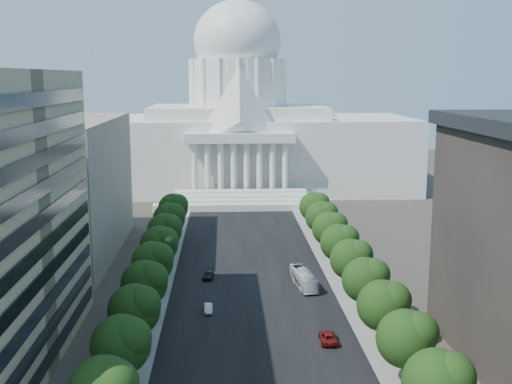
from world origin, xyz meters
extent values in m
cube|color=black|center=(0.00, 90.00, 0.00)|extent=(30.00, 260.00, 0.01)
cube|color=gray|center=(-19.00, 90.00, 0.00)|extent=(8.00, 260.00, 0.02)
cube|color=gray|center=(19.00, 90.00, 0.00)|extent=(8.00, 260.00, 0.02)
cube|color=white|center=(0.00, 185.00, 12.50)|extent=(120.00, 50.00, 25.00)
cube|color=white|center=(0.00, 185.00, 27.00)|extent=(60.00, 40.00, 4.00)
cube|color=white|center=(0.00, 158.00, 20.50)|extent=(34.00, 8.00, 3.00)
cylinder|color=white|center=(0.00, 185.00, 37.00)|extent=(32.00, 32.00, 16.00)
ellipsoid|color=white|center=(0.00, 185.00, 51.00)|extent=(30.00, 30.00, 27.60)
cylinder|color=white|center=(0.00, 185.00, 64.00)|extent=(4.80, 4.80, 7.00)
cube|color=gray|center=(-48.00, 100.00, 15.00)|extent=(38.00, 52.00, 30.00)
sphere|color=black|center=(-16.67, 23.24, 7.31)|extent=(5.32, 5.32, 5.32)
cylinder|color=#33261C|center=(-18.00, 36.00, 1.47)|extent=(0.56, 0.56, 2.94)
sphere|color=black|center=(-18.00, 36.00, 6.17)|extent=(7.60, 7.60, 7.60)
sphere|color=black|center=(-16.67, 35.24, 7.31)|extent=(5.32, 5.32, 5.32)
cylinder|color=#33261C|center=(-18.00, 48.00, 1.47)|extent=(0.56, 0.56, 2.94)
sphere|color=black|center=(-18.00, 48.00, 6.17)|extent=(7.60, 7.60, 7.60)
sphere|color=black|center=(-16.67, 47.24, 7.31)|extent=(5.32, 5.32, 5.32)
cylinder|color=#33261C|center=(-18.00, 60.00, 1.47)|extent=(0.56, 0.56, 2.94)
sphere|color=black|center=(-18.00, 60.00, 6.17)|extent=(7.60, 7.60, 7.60)
sphere|color=black|center=(-16.67, 59.24, 7.31)|extent=(5.32, 5.32, 5.32)
cylinder|color=#33261C|center=(-18.00, 72.00, 1.47)|extent=(0.56, 0.56, 2.94)
sphere|color=black|center=(-18.00, 72.00, 6.17)|extent=(7.60, 7.60, 7.60)
sphere|color=black|center=(-16.67, 71.24, 7.31)|extent=(5.32, 5.32, 5.32)
cylinder|color=#33261C|center=(-18.00, 84.00, 1.47)|extent=(0.56, 0.56, 2.94)
sphere|color=black|center=(-18.00, 84.00, 6.17)|extent=(7.60, 7.60, 7.60)
sphere|color=black|center=(-16.67, 83.24, 7.31)|extent=(5.32, 5.32, 5.32)
cylinder|color=#33261C|center=(-18.00, 96.00, 1.47)|extent=(0.56, 0.56, 2.94)
sphere|color=black|center=(-18.00, 96.00, 6.17)|extent=(7.60, 7.60, 7.60)
sphere|color=black|center=(-16.67, 95.24, 7.31)|extent=(5.32, 5.32, 5.32)
cylinder|color=#33261C|center=(-18.00, 108.00, 1.47)|extent=(0.56, 0.56, 2.94)
sphere|color=black|center=(-18.00, 108.00, 6.17)|extent=(7.60, 7.60, 7.60)
sphere|color=black|center=(-16.67, 107.24, 7.31)|extent=(5.32, 5.32, 5.32)
cylinder|color=#33261C|center=(-18.00, 120.00, 1.47)|extent=(0.56, 0.56, 2.94)
sphere|color=black|center=(-18.00, 120.00, 6.17)|extent=(7.60, 7.60, 7.60)
sphere|color=black|center=(-16.67, 119.24, 7.31)|extent=(5.32, 5.32, 5.32)
sphere|color=black|center=(18.00, 24.00, 6.17)|extent=(7.60, 7.60, 7.60)
sphere|color=black|center=(19.33, 23.24, 7.31)|extent=(5.32, 5.32, 5.32)
cylinder|color=#33261C|center=(18.00, 36.00, 1.47)|extent=(0.56, 0.56, 2.94)
sphere|color=black|center=(18.00, 36.00, 6.17)|extent=(7.60, 7.60, 7.60)
sphere|color=black|center=(19.33, 35.24, 7.31)|extent=(5.32, 5.32, 5.32)
cylinder|color=#33261C|center=(18.00, 48.00, 1.47)|extent=(0.56, 0.56, 2.94)
sphere|color=black|center=(18.00, 48.00, 6.17)|extent=(7.60, 7.60, 7.60)
sphere|color=black|center=(19.33, 47.24, 7.31)|extent=(5.32, 5.32, 5.32)
cylinder|color=#33261C|center=(18.00, 60.00, 1.47)|extent=(0.56, 0.56, 2.94)
sphere|color=black|center=(18.00, 60.00, 6.17)|extent=(7.60, 7.60, 7.60)
sphere|color=black|center=(19.33, 59.24, 7.31)|extent=(5.32, 5.32, 5.32)
cylinder|color=#33261C|center=(18.00, 72.00, 1.47)|extent=(0.56, 0.56, 2.94)
sphere|color=black|center=(18.00, 72.00, 6.17)|extent=(7.60, 7.60, 7.60)
sphere|color=black|center=(19.33, 71.24, 7.31)|extent=(5.32, 5.32, 5.32)
cylinder|color=#33261C|center=(18.00, 84.00, 1.47)|extent=(0.56, 0.56, 2.94)
sphere|color=black|center=(18.00, 84.00, 6.17)|extent=(7.60, 7.60, 7.60)
sphere|color=black|center=(19.33, 83.24, 7.31)|extent=(5.32, 5.32, 5.32)
cylinder|color=#33261C|center=(18.00, 96.00, 1.47)|extent=(0.56, 0.56, 2.94)
sphere|color=black|center=(18.00, 96.00, 6.17)|extent=(7.60, 7.60, 7.60)
sphere|color=black|center=(19.33, 95.24, 7.31)|extent=(5.32, 5.32, 5.32)
cylinder|color=#33261C|center=(18.00, 108.00, 1.47)|extent=(0.56, 0.56, 2.94)
sphere|color=black|center=(18.00, 108.00, 6.17)|extent=(7.60, 7.60, 7.60)
sphere|color=black|center=(19.33, 107.24, 7.31)|extent=(5.32, 5.32, 5.32)
cylinder|color=#33261C|center=(18.00, 120.00, 1.47)|extent=(0.56, 0.56, 2.94)
sphere|color=black|center=(18.00, 120.00, 6.17)|extent=(7.60, 7.60, 7.60)
sphere|color=black|center=(19.33, 119.24, 7.31)|extent=(5.32, 5.32, 5.32)
cylinder|color=gray|center=(20.50, 35.00, 4.50)|extent=(0.18, 0.18, 9.00)
cylinder|color=gray|center=(19.30, 35.00, 8.80)|extent=(2.40, 0.14, 0.14)
sphere|color=gray|center=(18.20, 35.00, 8.70)|extent=(0.44, 0.44, 0.44)
cylinder|color=gray|center=(20.50, 60.00, 4.50)|extent=(0.18, 0.18, 9.00)
cylinder|color=gray|center=(19.30, 60.00, 8.80)|extent=(2.40, 0.14, 0.14)
sphere|color=gray|center=(18.20, 60.00, 8.70)|extent=(0.44, 0.44, 0.44)
cylinder|color=gray|center=(20.50, 85.00, 4.50)|extent=(0.18, 0.18, 9.00)
cylinder|color=gray|center=(19.30, 85.00, 8.80)|extent=(2.40, 0.14, 0.14)
sphere|color=gray|center=(18.20, 85.00, 8.70)|extent=(0.44, 0.44, 0.44)
cylinder|color=gray|center=(20.50, 110.00, 4.50)|extent=(0.18, 0.18, 9.00)
cylinder|color=gray|center=(19.30, 110.00, 8.80)|extent=(2.40, 0.14, 0.14)
sphere|color=gray|center=(18.20, 110.00, 8.70)|extent=(0.44, 0.44, 0.44)
cylinder|color=gray|center=(20.50, 135.00, 4.50)|extent=(0.18, 0.18, 9.00)
cylinder|color=gray|center=(19.30, 135.00, 8.80)|extent=(2.40, 0.14, 0.14)
sphere|color=gray|center=(18.20, 135.00, 8.70)|extent=(0.44, 0.44, 0.44)
imported|color=#ADB1B5|center=(-7.79, 62.86, 0.65)|extent=(1.52, 3.97, 1.29)
imported|color=maroon|center=(10.36, 49.55, 0.74)|extent=(2.62, 5.38, 1.47)
imported|color=black|center=(-8.20, 81.10, 0.69)|extent=(2.44, 4.95, 1.38)
imported|color=silver|center=(9.82, 75.24, 1.61)|extent=(4.21, 11.80, 3.22)
camera|label=1|loc=(-4.92, -39.98, 39.09)|focal=45.00mm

